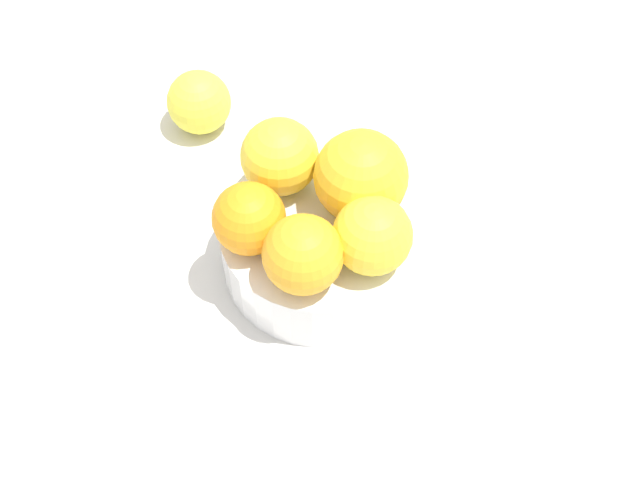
# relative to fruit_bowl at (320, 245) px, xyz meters

# --- Properties ---
(ground_plane) EXTENTS (1.10, 1.10, 0.02)m
(ground_plane) POSITION_rel_fruit_bowl_xyz_m (0.00, 0.00, -0.04)
(ground_plane) COLOR silver
(fruit_bowl) EXTENTS (0.17, 0.17, 0.06)m
(fruit_bowl) POSITION_rel_fruit_bowl_xyz_m (0.00, 0.00, 0.00)
(fruit_bowl) COLOR white
(fruit_bowl) RESTS_ON ground_plane
(orange_in_bowl_0) EXTENTS (0.08, 0.08, 0.08)m
(orange_in_bowl_0) POSITION_rel_fruit_bowl_xyz_m (-0.00, 0.04, 0.07)
(orange_in_bowl_0) COLOR yellow
(orange_in_bowl_0) RESTS_ON fruit_bowl
(orange_in_bowl_1) EXTENTS (0.06, 0.06, 0.06)m
(orange_in_bowl_1) POSITION_rel_fruit_bowl_xyz_m (0.04, -0.04, 0.06)
(orange_in_bowl_1) COLOR #F9A823
(orange_in_bowl_1) RESTS_ON fruit_bowl
(orange_in_bowl_2) EXTENTS (0.06, 0.06, 0.06)m
(orange_in_bowl_2) POSITION_rel_fruit_bowl_xyz_m (-0.01, -0.06, 0.06)
(orange_in_bowl_2) COLOR orange
(orange_in_bowl_2) RESTS_ON fruit_bowl
(orange_in_bowl_3) EXTENTS (0.07, 0.07, 0.07)m
(orange_in_bowl_3) POSITION_rel_fruit_bowl_xyz_m (-0.06, -0.01, 0.06)
(orange_in_bowl_3) COLOR yellow
(orange_in_bowl_3) RESTS_ON fruit_bowl
(orange_in_bowl_4) EXTENTS (0.06, 0.06, 0.06)m
(orange_in_bowl_4) POSITION_rel_fruit_bowl_xyz_m (0.05, 0.02, 0.06)
(orange_in_bowl_4) COLOR yellow
(orange_in_bowl_4) RESTS_ON fruit_bowl
(orange_loose_0) EXTENTS (0.06, 0.06, 0.06)m
(orange_loose_0) POSITION_rel_fruit_bowl_xyz_m (-0.21, -0.02, 0.00)
(orange_loose_0) COLOR yellow
(orange_loose_0) RESTS_ON ground_plane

